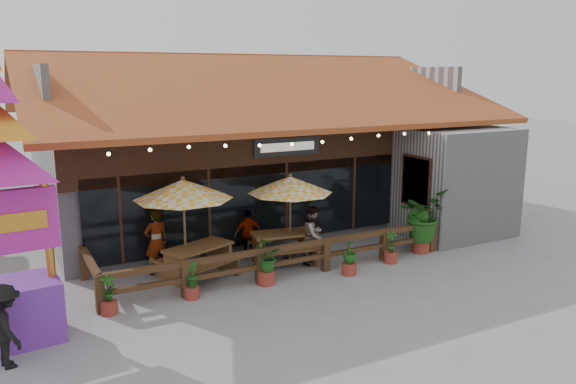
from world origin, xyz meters
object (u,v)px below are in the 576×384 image
umbrella_left (183,190)px  pedestrian (6,326)px  picnic_table_left (199,256)px  picnic_table_right (284,242)px  tropical_plant (422,216)px  thai_sign_tower (1,167)px  umbrella_right (290,185)px

umbrella_left → pedestrian: bearing=-145.8°
picnic_table_left → picnic_table_right: 2.60m
picnic_table_right → picnic_table_left: bearing=-178.2°
picnic_table_left → picnic_table_right: size_ratio=1.11×
picnic_table_left → tropical_plant: (6.71, -1.08, 0.53)m
pedestrian → picnic_table_right: bearing=-85.0°
umbrella_left → thai_sign_tower: size_ratio=0.49×
picnic_table_left → picnic_table_right: (2.59, 0.08, 0.00)m
tropical_plant → pedestrian: bearing=-171.2°
thai_sign_tower → tropical_plant: thai_sign_tower is taller
umbrella_left → thai_sign_tower: thai_sign_tower is taller
umbrella_left → picnic_table_right: size_ratio=1.61×
picnic_table_right → pedestrian: size_ratio=1.28×
picnic_table_left → pedestrian: (-4.66, -2.84, 0.21)m
umbrella_left → picnic_table_left: size_ratio=1.46×
thai_sign_tower → umbrella_right: bearing=14.1°
umbrella_left → tropical_plant: bearing=-9.6°
umbrella_left → tropical_plant: umbrella_left is taller
umbrella_left → pedestrian: (-4.34, -2.94, -1.61)m
picnic_table_left → umbrella_right: bearing=0.7°
tropical_plant → thai_sign_tower: bearing=-176.4°
picnic_table_right → thai_sign_tower: size_ratio=0.30×
umbrella_right → pedestrian: (-7.44, -2.87, -1.46)m
picnic_table_right → thai_sign_tower: (-7.06, -1.87, 3.00)m
picnic_table_left → umbrella_left: bearing=161.0°
picnic_table_right → thai_sign_tower: 7.90m
umbrella_right → pedestrian: 8.10m
picnic_table_right → pedestrian: bearing=-158.1°
picnic_table_right → pedestrian: 7.82m
umbrella_right → picnic_table_left: size_ratio=1.39×
umbrella_left → picnic_table_left: umbrella_left is taller
umbrella_left → umbrella_right: umbrella_left is taller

